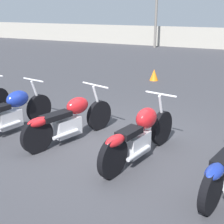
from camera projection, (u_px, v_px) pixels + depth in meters
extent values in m
plane|color=#38383D|center=(111.00, 146.00, 5.79)|extent=(60.00, 60.00, 0.00)
cylinder|color=black|center=(39.00, 109.00, 6.93)|extent=(0.20, 0.64, 0.63)
cube|color=silver|center=(10.00, 120.00, 6.34)|extent=(0.28, 0.54, 0.35)
ellipsoid|color=navy|center=(18.00, 99.00, 6.40)|extent=(0.37, 0.56, 0.34)
cylinder|color=silver|center=(33.00, 80.00, 6.64)|extent=(0.61, 0.14, 0.04)
cylinder|color=silver|center=(36.00, 95.00, 6.79)|extent=(0.09, 0.26, 0.65)
cylinder|color=silver|center=(8.00, 126.00, 6.18)|extent=(0.17, 0.60, 0.07)
cylinder|color=black|center=(99.00, 115.00, 6.51)|extent=(0.27, 0.63, 0.62)
cylinder|color=black|center=(37.00, 136.00, 5.45)|extent=(0.27, 0.63, 0.62)
cube|color=silver|center=(68.00, 127.00, 5.94)|extent=(0.35, 0.58, 0.34)
ellipsoid|color=red|center=(77.00, 106.00, 6.00)|extent=(0.40, 0.55, 0.32)
cube|color=black|center=(56.00, 116.00, 5.66)|extent=(0.40, 0.63, 0.10)
ellipsoid|color=red|center=(38.00, 122.00, 5.41)|extent=(0.32, 0.48, 0.16)
cylinder|color=silver|center=(95.00, 85.00, 6.23)|extent=(0.70, 0.24, 0.04)
cylinder|color=silver|center=(97.00, 101.00, 6.37)|extent=(0.12, 0.26, 0.64)
cylinder|color=silver|center=(66.00, 134.00, 5.77)|extent=(0.23, 0.56, 0.07)
cylinder|color=black|center=(162.00, 128.00, 5.80)|extent=(0.21, 0.65, 0.64)
cylinder|color=black|center=(113.00, 158.00, 4.64)|extent=(0.21, 0.65, 0.64)
cube|color=silver|center=(138.00, 144.00, 5.17)|extent=(0.30, 0.57, 0.35)
ellipsoid|color=red|center=(146.00, 118.00, 5.25)|extent=(0.38, 0.51, 0.36)
cube|color=black|center=(129.00, 132.00, 4.88)|extent=(0.32, 0.51, 0.10)
ellipsoid|color=red|center=(115.00, 141.00, 4.60)|extent=(0.28, 0.47, 0.16)
cylinder|color=silver|center=(161.00, 94.00, 5.51)|extent=(0.60, 0.14, 0.04)
cylinder|color=silver|center=(161.00, 111.00, 5.65)|extent=(0.10, 0.26, 0.65)
cylinder|color=silver|center=(139.00, 153.00, 5.01)|extent=(0.18, 0.62, 0.07)
cylinder|color=black|center=(211.00, 191.00, 3.83)|extent=(0.22, 0.62, 0.61)
ellipsoid|color=navy|center=(215.00, 171.00, 3.79)|extent=(0.29, 0.47, 0.16)
cone|color=orange|center=(154.00, 75.00, 11.02)|extent=(0.30, 0.30, 0.39)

